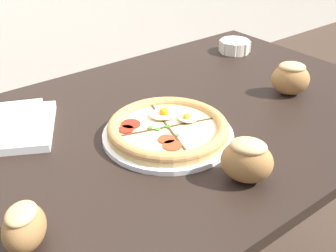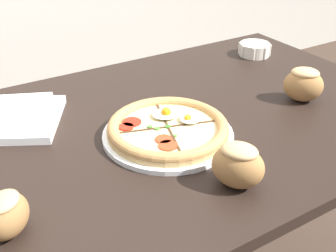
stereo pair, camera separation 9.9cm
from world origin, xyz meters
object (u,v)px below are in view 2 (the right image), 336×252
(napkin_folded, at_px, (6,117))
(bread_piece_mid, at_px, (304,84))
(ramekin_bowl, at_px, (255,49))
(dining_table, at_px, (134,165))
(pizza, at_px, (168,129))
(bread_piece_near, at_px, (238,165))
(bread_piece_far, at_px, (6,214))

(napkin_folded, distance_m, bread_piece_mid, 0.79)
(ramekin_bowl, bearing_deg, napkin_folded, -177.57)
(ramekin_bowl, bearing_deg, bread_piece_mid, -110.47)
(dining_table, height_order, bread_piece_mid, bread_piece_mid)
(pizza, relative_size, bread_piece_mid, 2.36)
(bread_piece_near, bearing_deg, bread_piece_far, 166.53)
(bread_piece_mid, bearing_deg, ramekin_bowl, 69.53)
(napkin_folded, bearing_deg, bread_piece_far, -102.41)
(ramekin_bowl, distance_m, bread_piece_mid, 0.36)
(bread_piece_mid, bearing_deg, pizza, 176.08)
(ramekin_bowl, bearing_deg, bread_piece_near, -134.24)
(pizza, relative_size, bread_piece_near, 2.37)
(ramekin_bowl, relative_size, bread_piece_far, 1.00)
(dining_table, distance_m, ramekin_bowl, 0.66)
(dining_table, height_order, bread_piece_near, bread_piece_near)
(ramekin_bowl, xyz_separation_m, bread_piece_near, (-0.52, -0.53, 0.03))
(bread_piece_mid, distance_m, bread_piece_far, 0.82)
(dining_table, relative_size, napkin_folded, 4.71)
(pizza, height_order, bread_piece_near, bread_piece_near)
(pizza, height_order, ramekin_bowl, pizza)
(dining_table, bearing_deg, pizza, -45.02)
(pizza, xyz_separation_m, bread_piece_mid, (0.42, -0.03, 0.03))
(ramekin_bowl, distance_m, bread_piece_far, 1.03)
(pizza, bearing_deg, bread_piece_near, -84.80)
(bread_piece_near, height_order, bread_piece_far, bread_piece_near)
(pizza, bearing_deg, napkin_folded, 139.02)
(pizza, xyz_separation_m, bread_piece_far, (-0.40, -0.13, 0.02))
(ramekin_bowl, height_order, bread_piece_near, bread_piece_near)
(napkin_folded, height_order, bread_piece_far, bread_piece_far)
(ramekin_bowl, relative_size, bread_piece_near, 0.85)
(bread_piece_far, bearing_deg, pizza, 17.79)
(napkin_folded, bearing_deg, dining_table, -39.87)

